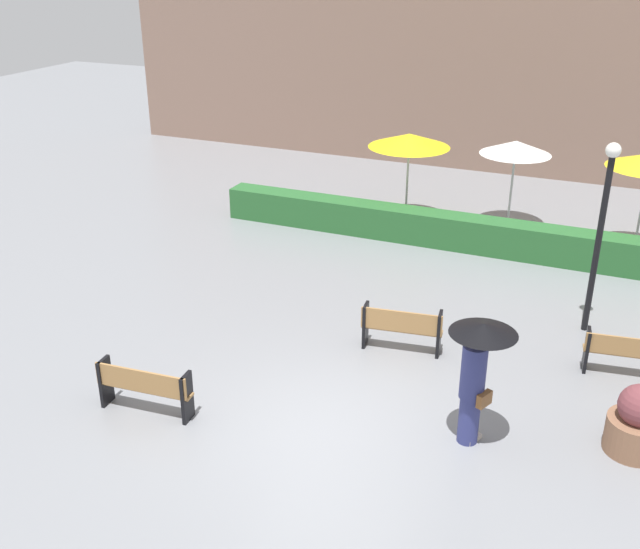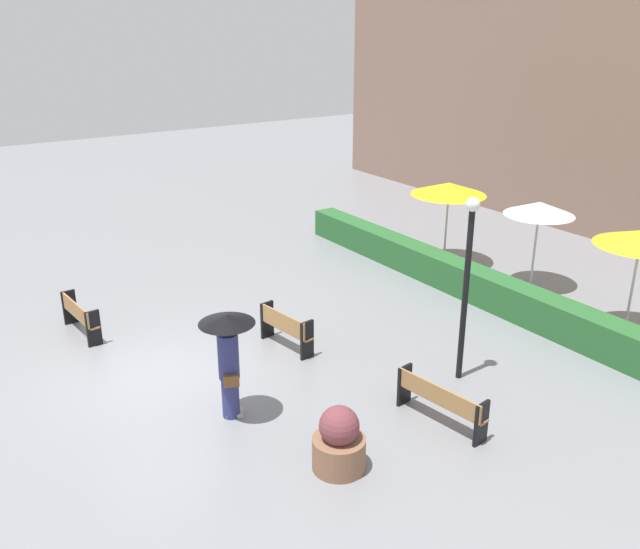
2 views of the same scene
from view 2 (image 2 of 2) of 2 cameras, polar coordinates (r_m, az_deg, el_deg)
name	(u,v)px [view 2 (image 2 of 2)]	position (r m, az deg, el deg)	size (l,w,h in m)	color
ground_plane	(157,375)	(14.45, -13.63, -8.27)	(60.00, 60.00, 0.00)	gray
bench_far_right	(440,400)	(12.48, 10.12, -10.40)	(1.89, 0.59, 0.81)	#9E7242
bench_near_left	(79,315)	(16.50, -19.71, -3.22)	(1.65, 0.45, 0.84)	#9E7242
bench_mid_center	(285,327)	(14.94, -2.97, -4.44)	(1.54, 0.54, 0.87)	#9E7242
pedestrian_with_umbrella	(228,351)	(12.15, -7.77, -6.41)	(1.00, 1.00, 2.09)	navy
planter_pot	(339,442)	(11.21, 1.62, -14.01)	(0.88, 0.88, 1.13)	brown
lamp_post	(467,271)	(13.30, 12.36, 0.32)	(0.28, 0.28, 3.80)	black
patio_umbrella_yellow	(449,189)	(19.82, 10.85, 7.13)	(2.16, 2.16, 2.48)	silver
patio_umbrella_white	(539,209)	(18.66, 18.08, 5.32)	(1.84, 1.84, 2.39)	silver
hedge_strip	(454,275)	(18.46, 11.31, -0.07)	(12.50, 0.70, 0.84)	#28602D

